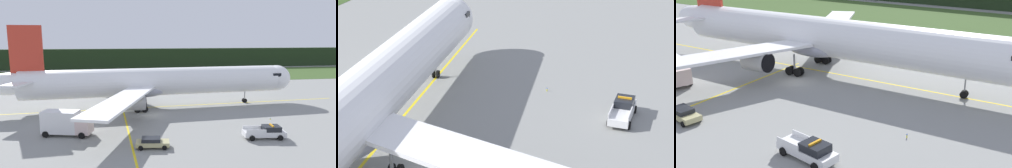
# 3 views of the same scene
# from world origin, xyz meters

# --- Properties ---
(taxiway_centerline_main) EXTENTS (79.91, 4.89, 0.01)m
(taxiway_centerline_main) POSITION_xyz_m (1.37, 5.95, 0.00)
(taxiway_centerline_main) COLOR yellow
(taxiway_centerline_main) RESTS_ON ground
(airliner) EXTENTS (60.15, 48.13, 15.86)m
(airliner) POSITION_xyz_m (0.82, 5.92, 5.02)
(airliner) COLOR white
(airliner) RESTS_ON ground
(ops_pickup_truck) EXTENTS (5.84, 2.71, 1.94)m
(ops_pickup_truck) POSITION_xyz_m (14.17, -14.48, 0.90)
(ops_pickup_truck) COLOR silver
(ops_pickup_truck) RESTS_ON ground
(taxiway_edge_light_east) EXTENTS (0.12, 0.12, 0.40)m
(taxiway_edge_light_east) POSITION_xyz_m (19.29, -6.19, 0.22)
(taxiway_edge_light_east) COLOR yellow
(taxiway_edge_light_east) RESTS_ON ground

